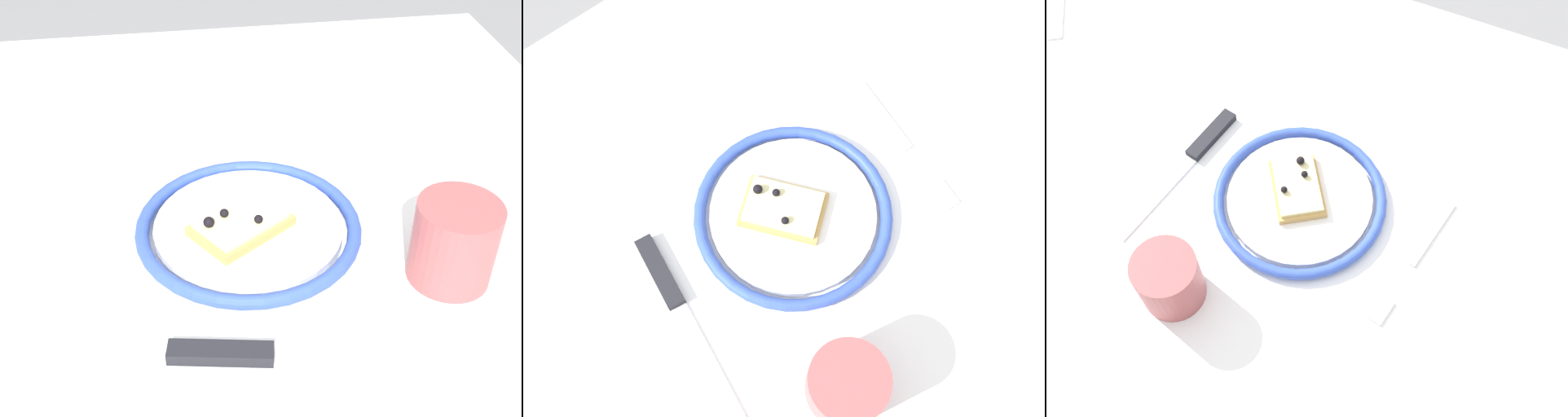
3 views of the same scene
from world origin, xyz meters
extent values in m
cube|color=white|center=(0.00, 0.00, 0.73)|extent=(1.14, 0.87, 0.03)
cylinder|color=#4C4742|center=(-0.51, -0.37, 0.36)|extent=(0.05, 0.05, 0.72)
cylinder|color=#4C4742|center=(-0.51, 0.37, 0.36)|extent=(0.05, 0.05, 0.72)
cylinder|color=white|center=(-0.04, -0.02, 0.75)|extent=(0.19, 0.19, 0.01)
torus|color=#334FB2|center=(-0.04, -0.02, 0.76)|extent=(0.23, 0.23, 0.01)
cube|color=tan|center=(-0.03, -0.03, 0.76)|extent=(0.11, 0.11, 0.01)
cube|color=beige|center=(-0.03, -0.03, 0.77)|extent=(0.09, 0.10, 0.01)
sphere|color=black|center=(-0.02, -0.06, 0.78)|extent=(0.01, 0.01, 0.01)
sphere|color=black|center=(-0.02, -0.01, 0.78)|extent=(0.01, 0.01, 0.01)
sphere|color=black|center=(-0.04, -0.04, 0.78)|extent=(0.01, 0.01, 0.01)
cube|color=silver|center=(0.14, 0.05, 0.75)|extent=(0.04, 0.15, 0.00)
cube|color=black|center=(0.12, -0.06, 0.75)|extent=(0.04, 0.09, 0.01)
cube|color=silver|center=(-0.22, -0.05, 0.75)|extent=(0.03, 0.11, 0.00)
cube|color=silver|center=(-0.19, 0.08, 0.75)|extent=(0.03, 0.04, 0.00)
cylinder|color=#A54C4C|center=(0.05, 0.16, 0.79)|extent=(0.08, 0.08, 0.08)
camera|label=1|loc=(0.50, -0.09, 1.20)|focal=47.49mm
camera|label=2|loc=(0.14, 0.17, 1.39)|focal=40.61mm
camera|label=3|loc=(-0.22, 0.36, 1.51)|focal=44.83mm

